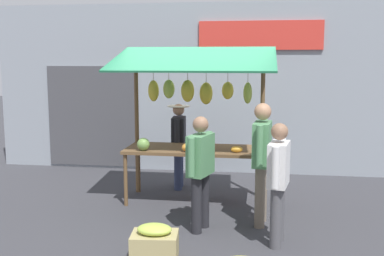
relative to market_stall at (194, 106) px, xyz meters
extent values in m
plane|color=#38383D|center=(-0.02, 0.05, -1.56)|extent=(40.00, 40.00, 0.00)
cube|color=#8C939E|center=(-0.02, -2.15, 0.14)|extent=(9.00, 0.25, 3.40)
cube|color=red|center=(-1.01, -2.00, 1.19)|extent=(2.40, 0.06, 0.56)
cube|color=#47474C|center=(2.47, -2.01, -0.46)|extent=(1.90, 0.04, 2.10)
cube|color=brown|center=(-0.02, 0.05, -0.70)|extent=(2.20, 0.90, 0.05)
cylinder|color=brown|center=(1.02, 0.44, -1.14)|extent=(0.06, 0.06, 0.83)
cylinder|color=brown|center=(-1.06, 0.44, -1.14)|extent=(0.06, 0.06, 0.83)
cylinder|color=brown|center=(1.02, -0.34, -1.14)|extent=(0.06, 0.06, 0.83)
cylinder|color=brown|center=(-1.06, -0.34, -1.14)|extent=(0.06, 0.06, 0.83)
cylinder|color=brown|center=(1.04, -0.35, -0.38)|extent=(0.07, 0.07, 2.35)
cylinder|color=brown|center=(-1.08, -0.35, -0.38)|extent=(0.07, 0.07, 2.35)
cylinder|color=brown|center=(-0.02, -0.35, 0.59)|extent=(2.12, 0.06, 0.06)
cube|color=#23724C|center=(-0.02, 0.20, 0.74)|extent=(2.50, 1.46, 0.39)
cylinder|color=brown|center=(-0.84, -0.36, 0.48)|extent=(0.01, 0.01, 0.23)
ellipsoid|color=#B2CC4C|center=(-0.84, -0.36, 0.18)|extent=(0.20, 0.21, 0.35)
cylinder|color=brown|center=(-0.51, -0.36, 0.48)|extent=(0.01, 0.01, 0.22)
ellipsoid|color=yellow|center=(-0.51, -0.36, 0.22)|extent=(0.28, 0.28, 0.29)
cylinder|color=brown|center=(-0.15, -0.34, 0.47)|extent=(0.01, 0.01, 0.24)
ellipsoid|color=yellow|center=(-0.15, -0.34, 0.17)|extent=(0.25, 0.21, 0.37)
cylinder|color=brown|center=(0.15, -0.29, 0.49)|extent=(0.01, 0.01, 0.20)
ellipsoid|color=yellow|center=(0.15, -0.29, 0.21)|extent=(0.23, 0.19, 0.37)
cylinder|color=brown|center=(0.48, -0.35, 0.49)|extent=(0.01, 0.01, 0.20)
ellipsoid|color=#B2CC4C|center=(0.48, -0.35, 0.24)|extent=(0.20, 0.16, 0.32)
cylinder|color=brown|center=(0.74, -0.36, 0.49)|extent=(0.01, 0.01, 0.21)
ellipsoid|color=yellow|center=(0.74, -0.36, 0.20)|extent=(0.24, 0.22, 0.36)
sphere|color=#729E4C|center=(0.74, 0.37, -0.58)|extent=(0.20, 0.20, 0.20)
ellipsoid|color=gold|center=(-0.70, 0.30, -0.63)|extent=(0.20, 0.15, 0.10)
ellipsoid|color=orange|center=(0.03, 0.35, -0.61)|extent=(0.26, 0.24, 0.14)
cylinder|color=navy|center=(0.39, -0.82, -1.18)|extent=(0.14, 0.14, 0.75)
cylinder|color=navy|center=(0.37, -0.58, -1.18)|extent=(0.14, 0.14, 0.75)
cube|color=black|center=(0.38, -0.70, -0.54)|extent=(0.25, 0.47, 0.53)
cylinder|color=black|center=(0.40, -0.99, -0.52)|extent=(0.09, 0.09, 0.49)
cylinder|color=black|center=(0.35, -0.41, -0.52)|extent=(0.09, 0.09, 0.49)
sphere|color=#A87A5B|center=(0.38, -0.70, -0.15)|extent=(0.21, 0.21, 0.21)
cylinder|color=beige|center=(0.38, -0.70, -0.08)|extent=(0.39, 0.39, 0.02)
cylinder|color=#232328|center=(-0.25, 1.44, -1.18)|extent=(0.14, 0.14, 0.77)
cylinder|color=#232328|center=(-0.32, 1.20, -1.18)|extent=(0.14, 0.14, 0.77)
cube|color=#518C5B|center=(-0.28, 1.32, -0.52)|extent=(0.34, 0.51, 0.54)
cylinder|color=#518C5B|center=(-0.20, 1.60, -0.50)|extent=(0.09, 0.09, 0.50)
cylinder|color=#518C5B|center=(-0.36, 1.04, -0.50)|extent=(0.09, 0.09, 0.50)
sphere|color=#8C664C|center=(-0.28, 1.32, -0.11)|extent=(0.21, 0.21, 0.21)
cylinder|color=#726656|center=(-1.07, 1.10, -1.14)|extent=(0.14, 0.14, 0.84)
cylinder|color=#726656|center=(-1.10, 0.83, -1.14)|extent=(0.14, 0.14, 0.84)
cube|color=#518C5B|center=(-1.09, 0.97, -0.42)|extent=(0.27, 0.53, 0.60)
cylinder|color=#518C5B|center=(-1.05, 1.28, -0.39)|extent=(0.09, 0.09, 0.55)
cylinder|color=#518C5B|center=(-1.12, 0.65, -0.39)|extent=(0.09, 0.09, 0.55)
sphere|color=#A87A5B|center=(-1.09, 0.97, 0.03)|extent=(0.23, 0.23, 0.23)
cylinder|color=#4C4C51|center=(-1.27, 1.80, -1.18)|extent=(0.14, 0.14, 0.76)
cylinder|color=#4C4C51|center=(-1.31, 1.55, -1.18)|extent=(0.14, 0.14, 0.76)
cube|color=silver|center=(-1.29, 1.67, -0.53)|extent=(0.29, 0.49, 0.54)
cylinder|color=silver|center=(-1.24, 1.96, -0.51)|extent=(0.09, 0.09, 0.49)
cylinder|color=silver|center=(-1.34, 1.39, -0.51)|extent=(0.09, 0.09, 0.49)
sphere|color=#8C664C|center=(-1.29, 1.67, -0.13)|extent=(0.21, 0.21, 0.21)
cube|color=tan|center=(0.11, 2.35, -1.40)|extent=(0.57, 0.45, 0.32)
ellipsoid|color=#B2CC4C|center=(0.11, 2.35, -1.19)|extent=(0.40, 0.30, 0.12)
camera|label=1|loc=(-1.08, 7.36, 0.74)|focal=43.94mm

